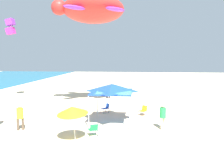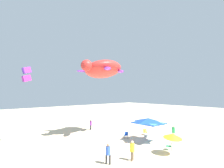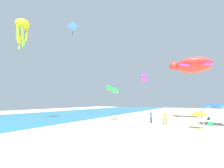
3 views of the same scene
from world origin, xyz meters
The scene contains 14 objects.
ground centered at (0.00, 0.00, -0.05)m, with size 120.00×120.00×0.10m, color beige.
ocean_strip centered at (0.00, 31.54, 0.01)m, with size 120.00×24.88×0.02m, color teal.
canopy_tent centered at (0.33, 0.21, 2.63)m, with size 3.52×2.97×2.97m.
beach_umbrella centered at (-3.99, 2.09, 1.87)m, with size 1.89×1.86×2.24m.
folding_chair_facing_ocean centered at (3.44, 1.10, 0.47)m, with size 0.79×0.81×0.82m.
folding_chair_left_of_tent centered at (-3.01, 1.03, 0.47)m, with size 0.79×0.74×0.82m.
person_beachcomber centered at (-2.29, 6.22, 1.05)m, with size 0.43×0.45×1.80m.
person_by_tent centered at (-1.44, 8.39, 1.05)m, with size 0.42×0.42×1.78m.
person_far_stroller centered at (10.95, 1.84, 0.98)m, with size 0.40×0.40×1.66m.
kite_octopus_yellow centered at (-11.14, 25.95, 15.17)m, with size 2.14×2.14×4.76m.
kite_box_purple centered at (8.49, 12.54, 8.34)m, with size 0.80×0.94×1.82m.
kite_diamond_blue centered at (-1.68, 24.30, 18.61)m, with size 1.31×1.81×3.13m.
kite_turtle_red centered at (6.43, 2.87, 9.59)m, with size 6.73×7.49×3.38m.
kite_parafoil_green centered at (9.29, 21.00, 6.10)m, with size 2.80×2.47×2.10m.
Camera 3 is at (-25.38, 1.50, 3.16)m, focal length 25.86 mm.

